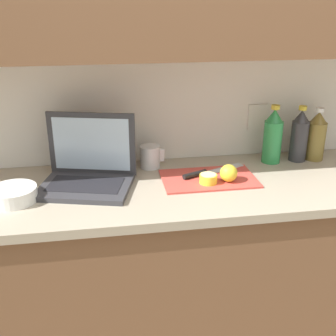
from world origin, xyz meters
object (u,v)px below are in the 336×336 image
Objects in this scene: measuring_cup at (150,157)px; knife at (203,173)px; lemon_whole_beside at (229,173)px; bottle_green_soda at (316,136)px; lemon_half_cut at (208,179)px; bottle_water_clear at (273,136)px; cutting_board at (209,179)px; laptop at (88,169)px; bowl_white at (14,194)px; bottle_oil_tall at (299,136)px.

knife is at bearing -33.30° from measuring_cup.
knife is 4.15× the size of lemon_whole_beside.
lemon_half_cut is at bearing -160.02° from bottle_green_soda.
bottle_water_clear is at bearing 37.43° from lemon_whole_beside.
cutting_board is 0.04m from knife.
laptop is 1.39× the size of knife.
bottle_water_clear is at bearing 11.85° from bowl_white.
laptop reaches higher than bottle_water_clear.
bottle_green_soda is at bearing 22.93° from lemon_whole_beside.
lemon_whole_beside is 0.27× the size of bottle_water_clear.
bowl_white reaches higher than cutting_board.
bottle_oil_tall is 0.97× the size of bottle_water_clear.
bottle_green_soda is (0.55, 0.12, 0.09)m from knife.
lemon_whole_beside is at bearing 1.82° from lemon_half_cut.
bottle_green_soda is (0.47, 0.20, 0.07)m from lemon_whole_beside.
laptop is 1.06× the size of cutting_board.
bottle_water_clear is at bearing -180.00° from bottle_oil_tall.
laptop is 1.55× the size of bottle_water_clear.
cutting_board is 1.31× the size of knife.
cutting_board is 5.43× the size of lemon_half_cut.
cutting_board is 0.49m from bottle_oil_tall.
bottle_green_soda is at bearing -0.00° from bottle_oil_tall.
laptop is 0.48m from lemon_half_cut.
measuring_cup is (-0.29, 0.22, 0.01)m from lemon_whole_beside.
cutting_board is at bearing -91.36° from knife.
laptop is 0.49m from cutting_board.
bowl_white is at bearing -177.97° from lemon_whole_beside.
laptop is at bearing -173.49° from bottle_green_soda.
measuring_cup is at bearing 42.03° from laptop.
measuring_cup is at bearing 178.53° from bottle_green_soda.
bottle_water_clear reaches higher than bottle_green_soda.
knife is 0.12m from lemon_whole_beside.
bottle_green_soda reaches higher than lemon_half_cut.
laptop reaches higher than lemon_whole_beside.
cutting_board is at bearing 5.71° from bowl_white.
bottle_green_soda is 0.08m from bottle_oil_tall.
bottle_oil_tall is 1.23m from bowl_white.
bottle_oil_tall is (0.47, 0.12, 0.10)m from knife.
knife is 1.21× the size of bottle_green_soda.
bottle_green_soda is 0.21m from bottle_water_clear.
measuring_cup reaches higher than bowl_white.
measuring_cup is at bearing 24.78° from bowl_white.
lemon_half_cut is at bearing 2.05° from bowl_white.
lemon_half_cut is 0.28× the size of bottle_oil_tall.
laptop reaches higher than knife.
laptop reaches higher than measuring_cup.
bottle_water_clear is 2.48× the size of measuring_cup.
bowl_white is at bearing -142.97° from laptop.
lemon_whole_beside is 0.51m from bottle_green_soda.
lemon_whole_beside is at bearing -142.57° from bottle_water_clear.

